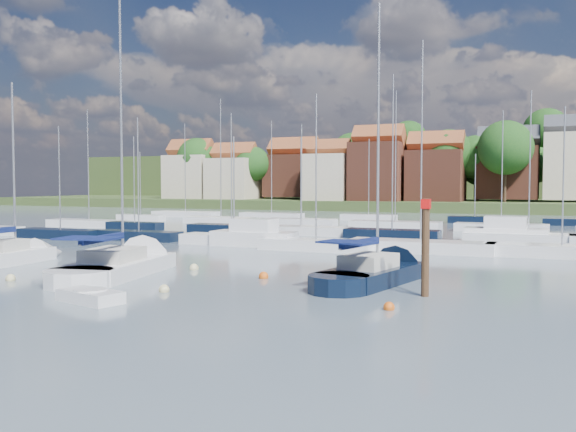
% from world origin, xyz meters
% --- Properties ---
extents(ground, '(260.00, 260.00, 0.00)m').
position_xyz_m(ground, '(0.00, 40.00, 0.00)').
color(ground, '#4C5A68').
rests_on(ground, ground).
extents(sailboat_left, '(3.11, 9.33, 12.58)m').
position_xyz_m(sailboat_left, '(-14.82, 4.49, 0.37)').
color(sailboat_left, silver).
rests_on(sailboat_left, ground).
extents(sailboat_centre, '(5.84, 13.64, 17.88)m').
position_xyz_m(sailboat_centre, '(-5.50, 3.93, 0.35)').
color(sailboat_centre, silver).
rests_on(sailboat_centre, ground).
extents(sailboat_navy, '(5.12, 11.64, 15.64)m').
position_xyz_m(sailboat_navy, '(9.17, 6.07, 0.36)').
color(sailboat_navy, black).
rests_on(sailboat_navy, ground).
extents(tender, '(3.37, 2.19, 0.67)m').
position_xyz_m(tender, '(-1.02, -5.15, 0.26)').
color(tender, silver).
rests_on(tender, ground).
extents(timber_piling, '(0.40, 0.40, 6.73)m').
position_xyz_m(timber_piling, '(12.14, 1.94, 1.35)').
color(timber_piling, '#4C331E').
rests_on(timber_piling, ground).
extents(buoy_c, '(0.52, 0.52, 0.52)m').
position_xyz_m(buoy_c, '(-9.02, -1.91, 0.00)').
color(buoy_c, beige).
rests_on(buoy_c, ground).
extents(buoy_d, '(0.51, 0.51, 0.51)m').
position_xyz_m(buoy_d, '(0.46, -1.69, 0.00)').
color(buoy_d, beige).
rests_on(buoy_d, ground).
extents(buoy_e, '(0.50, 0.50, 0.50)m').
position_xyz_m(buoy_e, '(6.19, 6.38, 0.00)').
color(buoy_e, beige).
rests_on(buoy_e, ground).
extents(buoy_f, '(0.47, 0.47, 0.47)m').
position_xyz_m(buoy_f, '(11.37, -1.74, 0.00)').
color(buoy_f, '#D85914').
rests_on(buoy_f, ground).
extents(buoy_g, '(0.53, 0.53, 0.53)m').
position_xyz_m(buoy_g, '(3.00, 4.06, 0.00)').
color(buoy_g, '#D85914').
rests_on(buoy_g, ground).
extents(buoy_h, '(0.54, 0.54, 0.54)m').
position_xyz_m(buoy_h, '(-2.27, 5.54, 0.00)').
color(buoy_h, beige).
rests_on(buoy_h, ground).
extents(marina_field, '(79.62, 41.41, 15.93)m').
position_xyz_m(marina_field, '(1.91, 35.15, 0.43)').
color(marina_field, silver).
rests_on(marina_field, ground).
extents(far_shore_town, '(212.46, 90.00, 22.27)m').
position_xyz_m(far_shore_town, '(2.23, 132.67, 4.61)').
color(far_shore_town, '#3E4C26').
rests_on(far_shore_town, ground).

